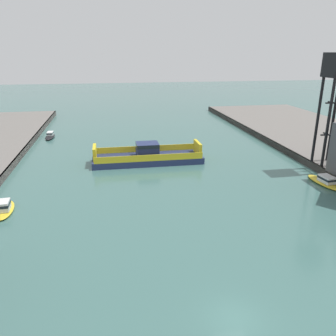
{
  "coord_description": "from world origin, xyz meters",
  "views": [
    {
      "loc": [
        -8.25,
        -18.7,
        18.52
      ],
      "look_at": [
        0.0,
        28.53,
        2.0
      ],
      "focal_mm": 36.22,
      "sensor_mm": 36.0,
      "label": 1
    }
  ],
  "objects_px": {
    "moored_boat_near_left": "(50,136)",
    "moored_boat_mid_right": "(325,181)",
    "moored_boat_mid_left": "(4,208)",
    "chain_ferry": "(148,156)"
  },
  "relations": [
    {
      "from": "moored_boat_mid_left",
      "to": "chain_ferry",
      "type": "bearing_deg",
      "value": 40.57
    },
    {
      "from": "moored_boat_near_left",
      "to": "moored_boat_mid_left",
      "type": "xyz_separation_m",
      "value": [
        0.27,
        -38.35,
        0.12
      ]
    },
    {
      "from": "moored_boat_near_left",
      "to": "moored_boat_mid_right",
      "type": "bearing_deg",
      "value": -39.74
    },
    {
      "from": "moored_boat_mid_right",
      "to": "chain_ferry",
      "type": "bearing_deg",
      "value": 148.41
    },
    {
      "from": "chain_ferry",
      "to": "moored_boat_mid_right",
      "type": "bearing_deg",
      "value": -31.59
    },
    {
      "from": "moored_boat_near_left",
      "to": "moored_boat_mid_right",
      "type": "xyz_separation_m",
      "value": [
        44.2,
        -36.75,
        0.06
      ]
    },
    {
      "from": "moored_boat_mid_right",
      "to": "moored_boat_near_left",
      "type": "bearing_deg",
      "value": 140.26
    },
    {
      "from": "moored_boat_near_left",
      "to": "chain_ferry",
      "type": "bearing_deg",
      "value": -47.73
    },
    {
      "from": "chain_ferry",
      "to": "moored_boat_near_left",
      "type": "relative_size",
      "value": 3.02
    },
    {
      "from": "chain_ferry",
      "to": "moored_boat_mid_left",
      "type": "xyz_separation_m",
      "value": [
        -19.45,
        -16.65,
        -0.48
      ]
    }
  ]
}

